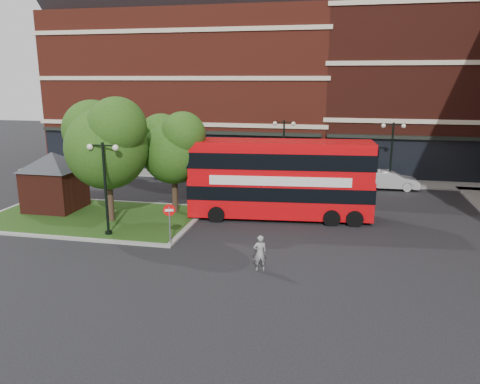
% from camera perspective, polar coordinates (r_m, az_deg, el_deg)
% --- Properties ---
extents(ground, '(120.00, 120.00, 0.00)m').
position_cam_1_polar(ground, '(23.63, -3.92, -6.50)').
color(ground, black).
rests_on(ground, ground).
extents(pavement_far, '(44.00, 3.00, 0.12)m').
position_cam_1_polar(pavement_far, '(39.14, 2.68, 1.80)').
color(pavement_far, slate).
rests_on(pavement_far, ground).
extents(terrace_far_left, '(26.00, 12.00, 14.00)m').
position_cam_1_polar(terrace_far_left, '(47.47, -5.48, 12.31)').
color(terrace_far_left, maroon).
rests_on(terrace_far_left, ground).
extents(terrace_far_right, '(18.00, 12.00, 16.00)m').
position_cam_1_polar(terrace_far_right, '(45.96, 22.39, 12.56)').
color(terrace_far_right, '#471911').
rests_on(terrace_far_right, ground).
extents(traffic_island, '(12.60, 7.60, 0.15)m').
position_cam_1_polar(traffic_island, '(29.27, -17.53, -2.96)').
color(traffic_island, gray).
rests_on(traffic_island, ground).
extents(kiosk, '(6.51, 6.51, 3.60)m').
position_cam_1_polar(kiosk, '(31.12, -21.76, 1.94)').
color(kiosk, '#471911').
rests_on(kiosk, traffic_island).
extents(tree_island_west, '(5.40, 4.71, 7.21)m').
position_cam_1_polar(tree_island_west, '(27.27, -16.10, 6.12)').
color(tree_island_west, '#2D2116').
rests_on(tree_island_west, ground).
extents(tree_island_east, '(4.46, 3.90, 6.29)m').
position_cam_1_polar(tree_island_east, '(28.37, -8.25, 5.67)').
color(tree_island_east, '#2D2116').
rests_on(tree_island_east, ground).
extents(lamp_island, '(1.72, 0.36, 5.00)m').
position_cam_1_polar(lamp_island, '(25.03, -16.10, 0.89)').
color(lamp_island, black).
rests_on(lamp_island, ground).
extents(lamp_far_left, '(1.72, 0.36, 5.00)m').
position_cam_1_polar(lamp_far_left, '(36.43, 5.33, 5.28)').
color(lamp_far_left, black).
rests_on(lamp_far_left, ground).
extents(lamp_far_right, '(1.72, 0.36, 5.00)m').
position_cam_1_polar(lamp_far_right, '(36.39, 17.98, 4.66)').
color(lamp_far_right, black).
rests_on(lamp_far_right, ground).
extents(bus, '(10.84, 3.48, 4.06)m').
position_cam_1_polar(bus, '(27.49, 4.92, 2.17)').
color(bus, red).
rests_on(bus, ground).
extents(woman, '(0.67, 0.55, 1.60)m').
position_cam_1_polar(woman, '(20.41, 2.45, -7.44)').
color(woman, gray).
rests_on(woman, ground).
extents(car_silver, '(3.96, 1.60, 1.35)m').
position_cam_1_polar(car_silver, '(38.75, -7.58, 2.50)').
color(car_silver, silver).
rests_on(car_silver, ground).
extents(car_white, '(4.33, 1.68, 1.41)m').
position_cam_1_polar(car_white, '(36.76, 17.71, 1.39)').
color(car_white, silver).
rests_on(car_white, ground).
extents(no_entry_sign, '(0.59, 0.20, 2.17)m').
position_cam_1_polar(no_entry_sign, '(23.23, -8.60, -2.96)').
color(no_entry_sign, slate).
rests_on(no_entry_sign, ground).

